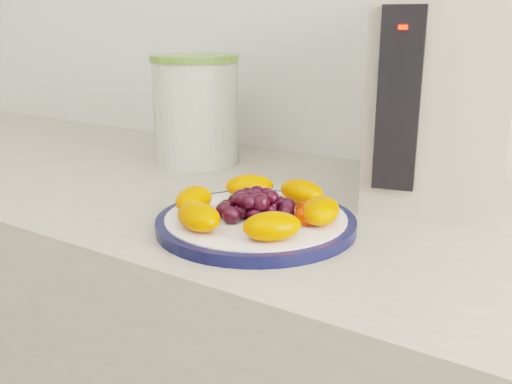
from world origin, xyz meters
The scene contains 8 objects.
plate_rim centered at (0.06, 1.07, 0.91)m, with size 0.26×0.26×0.01m, color #0A0F34.
plate_face centered at (0.06, 1.07, 0.91)m, with size 0.24×0.24×0.02m, color white.
canister centered at (-0.24, 1.31, 1.00)m, with size 0.16×0.16×0.19m, color #3F571C.
canister_lid centered at (-0.24, 1.31, 1.10)m, with size 0.17×0.17×0.01m, color olive.
appliance_body centered at (0.21, 1.34, 1.06)m, with size 0.18×0.25×0.32m, color #A19A8C.
appliance_panel centered at (0.20, 1.20, 1.06)m, with size 0.05×0.02×0.24m, color black.
appliance_led centered at (0.20, 1.19, 1.15)m, with size 0.01×0.01×0.01m, color #FF0C05.
fruit_plate centered at (0.06, 1.07, 0.93)m, with size 0.23×0.23×0.04m.
Camera 1 is at (0.45, 0.48, 1.16)m, focal length 40.00 mm.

